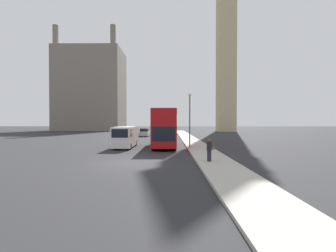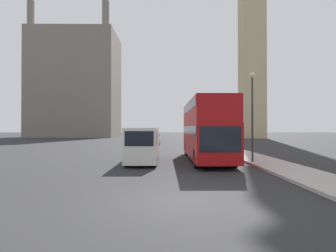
# 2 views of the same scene
# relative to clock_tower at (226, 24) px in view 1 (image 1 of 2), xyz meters

# --- Properties ---
(ground_plane) EXTENTS (300.00, 300.00, 0.00)m
(ground_plane) POSITION_rel_clock_tower_xyz_m (-20.78, -55.37, -33.79)
(ground_plane) COLOR #28282B
(sidewalk_strip) EXTENTS (2.74, 120.00, 0.15)m
(sidewalk_strip) POSITION_rel_clock_tower_xyz_m (-14.41, -55.37, -33.72)
(sidewalk_strip) COLOR #ADA89E
(sidewalk_strip) RESTS_ON ground_plane
(clock_tower) EXTENTS (5.79, 5.96, 66.04)m
(clock_tower) POSITION_rel_clock_tower_xyz_m (0.00, 0.00, 0.00)
(clock_tower) COLOR tan
(clock_tower) RESTS_ON ground_plane
(building_block_distant) EXTENTS (22.61, 15.24, 35.24)m
(building_block_distant) POSITION_rel_clock_tower_xyz_m (-46.27, 10.10, -19.27)
(building_block_distant) COLOR slate
(building_block_distant) RESTS_ON ground_plane
(red_double_decker_bus) EXTENTS (2.58, 10.16, 4.27)m
(red_double_decker_bus) POSITION_rel_clock_tower_xyz_m (-18.25, -44.67, -31.40)
(red_double_decker_bus) COLOR #A80F11
(red_double_decker_bus) RESTS_ON ground_plane
(white_van) EXTENTS (2.00, 5.93, 2.37)m
(white_van) POSITION_rel_clock_tower_xyz_m (-22.73, -45.76, -32.52)
(white_van) COLOR silver
(white_van) RESTS_ON ground_plane
(pedestrian) EXTENTS (0.51, 0.35, 1.56)m
(pedestrian) POSITION_rel_clock_tower_xyz_m (-14.89, -55.57, -32.86)
(pedestrian) COLOR #23232D
(pedestrian) RESTS_ON sidewalk_strip
(street_lamp) EXTENTS (0.36, 0.36, 5.91)m
(street_lamp) POSITION_rel_clock_tower_xyz_m (-15.47, -46.57, -29.78)
(street_lamp) COLOR #2D332D
(street_lamp) RESTS_ON sidewalk_strip
(parked_sedan) EXTENTS (1.81, 4.70, 1.64)m
(parked_sedan) POSITION_rel_clock_tower_xyz_m (-22.91, -25.24, -33.06)
(parked_sedan) COLOR #99999E
(parked_sedan) RESTS_ON ground_plane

